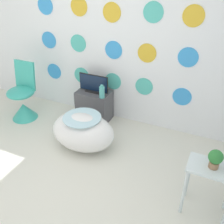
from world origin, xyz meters
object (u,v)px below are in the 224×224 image
Objects in this scene: chair at (23,101)px; tv at (94,84)px; bathtub at (83,131)px; potted_plant_left at (215,158)px; vase at (102,92)px.

tv is at bearing 22.39° from chair.
potted_plant_left is (1.64, -0.42, 0.45)m from bathtub.
chair is at bearing -166.06° from vase.
bathtub is at bearing -12.13° from chair.
potted_plant_left is (2.88, -0.68, 0.41)m from chair.
potted_plant_left is (1.64, -0.99, 0.12)m from vase.
vase reaches higher than bathtub.
chair is 2.99m from potted_plant_left.
bathtub is 0.97× the size of chair.
vase is at bearing 13.94° from chair.
chair is 4.53× the size of vase.
bathtub is at bearing 165.80° from potted_plant_left.
tv is at bearing 148.57° from vase.
potted_plant_left is at bearing -13.31° from chair.
tv reaches higher than vase.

